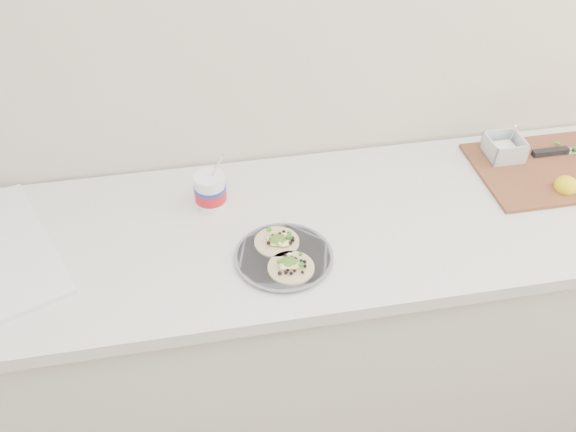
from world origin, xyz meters
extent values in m
cube|color=beige|center=(0.00, 1.73, 1.30)|extent=(3.50, 0.05, 2.60)
cube|color=silver|center=(0.00, 1.43, 0.43)|extent=(2.40, 0.62, 0.86)
cube|color=silver|center=(0.00, 1.41, 0.88)|extent=(2.44, 0.66, 0.04)
cylinder|color=slate|center=(0.00, 1.28, 0.91)|extent=(0.24, 0.24, 0.01)
cylinder|color=slate|center=(0.00, 1.28, 0.91)|extent=(0.26, 0.26, 0.00)
cylinder|color=white|center=(-0.17, 1.54, 0.95)|extent=(0.09, 0.09, 0.11)
cylinder|color=red|center=(-0.17, 1.54, 0.95)|extent=(0.09, 0.09, 0.04)
cylinder|color=#192D99|center=(-0.17, 1.54, 0.97)|extent=(0.09, 0.09, 0.01)
cube|color=brown|center=(0.89, 1.52, 0.91)|extent=(0.49, 0.35, 0.01)
cube|color=white|center=(0.75, 1.60, 0.93)|extent=(0.07, 0.07, 0.03)
ellipsoid|color=yellow|center=(0.86, 1.41, 0.93)|extent=(0.07, 0.07, 0.06)
cube|color=black|center=(0.90, 1.58, 0.92)|extent=(0.12, 0.02, 0.02)
camera|label=1|loc=(-0.21, 0.10, 2.07)|focal=40.00mm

